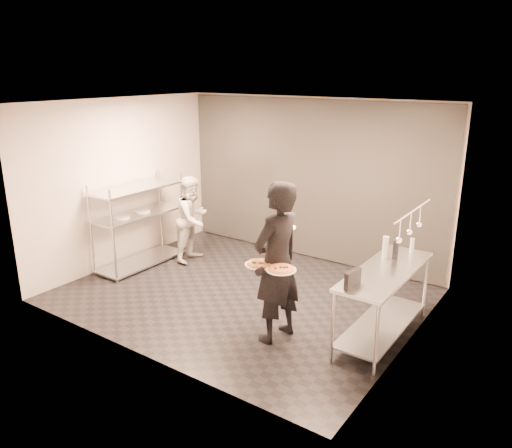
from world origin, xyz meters
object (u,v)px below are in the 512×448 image
Objects in this scene: prep_counter at (384,292)px; salad_plate at (284,226)px; bottle_green at (385,247)px; waiter at (277,263)px; bottle_clear at (412,245)px; pos_monitor at (353,279)px; chef at (193,219)px; pizza_plate_far at (281,269)px; pizza_plate_near at (259,264)px; bottle_dark at (396,250)px; pass_rack at (139,221)px.

salad_plate is (-1.17, -0.45, 0.75)m from prep_counter.
bottle_green is (1.01, 0.83, -0.32)m from salad_plate.
bottle_green is (0.92, 1.13, 0.06)m from waiter.
salad_plate is at bearing -135.15° from bottle_clear.
pos_monitor is (0.96, 0.05, 0.01)m from waiter.
bottle_green reaches higher than prep_counter.
chef is 3.28m from pizza_plate_far.
bottle_green is at bearing 51.88° from pizza_plate_near.
chef is 3.88m from pos_monitor.
salad_plate is 1.34m from bottle_green.
bottle_clear is (0.18, 1.46, -0.00)m from pos_monitor.
waiter is 7.10× the size of bottle_green.
waiter is 0.96m from pos_monitor.
bottle_dark is at bearing 57.40° from pizza_plate_far.
bottle_dark reaches higher than pizza_plate_near.
pass_rack is at bearing 177.78° from pos_monitor.
bottle_clear is at bearing 61.04° from bottle_green.
pizza_plate_far is at bearing -126.87° from chef.
prep_counter is at bearing -107.31° from chef.
chef reaches higher than salad_plate.
pass_rack reaches higher than prep_counter.
pizza_plate_near is 1.79m from bottle_dark.
bottle_clear is 0.38m from bottle_dark.
bottle_clear is (1.23, 1.22, -0.36)m from salad_plate.
salad_plate is (-0.27, 0.50, 0.34)m from pizza_plate_far.
pass_rack is 3.57m from pizza_plate_far.
pizza_plate_far is 1.96m from bottle_clear.
pizza_plate_far is at bearing -119.10° from bottle_clear.
bottle_clear is at bearing 53.79° from pizza_plate_near.
pos_monitor is 1.48m from bottle_clear.
bottle_green is at bearing 5.18° from pass_rack.
bottle_clear is at bearing 152.16° from waiter.
chef reaches higher than pizza_plate_near.
prep_counter is 5.34× the size of pizza_plate_near.
chef reaches higher than bottle_clear.
waiter reaches higher than pos_monitor.
bottle_clear is at bearing 75.89° from bottle_dark.
bottle_clear is at bearing 44.85° from salad_plate.
waiter reaches higher than salad_plate.
pizza_plate_near is 1.11m from pos_monitor.
waiter is at bearing 132.72° from pizza_plate_far.
chef is 3.72m from bottle_dark.
pizza_plate_near is 0.61m from salad_plate.
bottle_green is at bearing 112.86° from prep_counter.
pizza_plate_far is (0.30, 0.00, 0.00)m from pizza_plate_near.
bottle_dark is at bearing 94.87° from prep_counter.
pass_rack is 0.91m from chef.
pizza_plate_far is at bearing -154.95° from pos_monitor.
bottle_dark is at bearing 36.94° from salad_plate.
pos_monitor reaches higher than pizza_plate_near.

